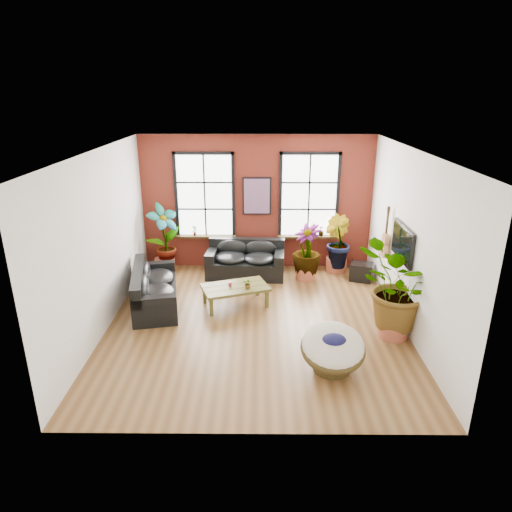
% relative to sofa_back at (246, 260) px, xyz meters
% --- Properties ---
extents(room, '(6.04, 6.54, 3.54)m').
position_rel_sofa_back_xyz_m(room, '(0.28, -2.44, 1.34)').
color(room, brown).
rests_on(room, ground).
extents(sofa_back, '(2.03, 1.09, 0.90)m').
position_rel_sofa_back_xyz_m(sofa_back, '(0.00, 0.00, 0.00)').
color(sofa_back, black).
rests_on(sofa_back, ground).
extents(sofa_left, '(1.31, 2.31, 0.86)m').
position_rel_sofa_back_xyz_m(sofa_left, '(-2.01, -1.79, -0.02)').
color(sofa_left, black).
rests_on(sofa_left, ground).
extents(coffee_table, '(1.61, 1.24, 0.55)m').
position_rel_sofa_back_xyz_m(coffee_table, '(-0.18, -1.77, -0.00)').
color(coffee_table, '#4A481A').
rests_on(coffee_table, ground).
extents(papasan_chair, '(1.12, 1.14, 0.83)m').
position_rel_sofa_back_xyz_m(papasan_chair, '(1.60, -4.27, 0.02)').
color(papasan_chair, '#443618').
rests_on(papasan_chair, ground).
extents(poster, '(0.74, 0.06, 0.98)m').
position_rel_sofa_back_xyz_m(poster, '(0.28, 0.59, 1.54)').
color(poster, black).
rests_on(poster, room).
extents(tv_wall_unit, '(0.13, 1.86, 1.20)m').
position_rel_sofa_back_xyz_m(tv_wall_unit, '(3.21, -1.99, 1.13)').
color(tv_wall_unit, black).
rests_on(tv_wall_unit, room).
extents(media_box, '(0.66, 0.60, 0.45)m').
position_rel_sofa_back_xyz_m(media_box, '(2.92, -0.32, -0.19)').
color(media_box, black).
rests_on(media_box, ground).
extents(pot_back_left, '(0.68, 0.68, 0.38)m').
position_rel_sofa_back_xyz_m(pot_back_left, '(-2.14, 0.17, -0.22)').
color(pot_back_left, '#AB5238').
rests_on(pot_back_left, ground).
extents(pot_back_right, '(0.60, 0.60, 0.39)m').
position_rel_sofa_back_xyz_m(pot_back_right, '(2.38, 0.27, -0.21)').
color(pot_back_right, '#AB5238').
rests_on(pot_back_right, ground).
extents(pot_right_wall, '(0.67, 0.67, 0.41)m').
position_rel_sofa_back_xyz_m(pot_right_wall, '(2.96, -3.13, -0.20)').
color(pot_right_wall, '#AB5238').
rests_on(pot_right_wall, ground).
extents(pot_mid, '(0.63, 0.63, 0.35)m').
position_rel_sofa_back_xyz_m(pot_mid, '(1.52, -0.28, -0.23)').
color(pot_mid, '#AB5238').
rests_on(pot_mid, ground).
extents(floor_plant_back_left, '(1.05, 1.06, 1.69)m').
position_rel_sofa_back_xyz_m(floor_plant_back_left, '(-2.10, 0.18, 0.59)').
color(floor_plant_back_left, '#134817').
rests_on(floor_plant_back_left, ground).
extents(floor_plant_back_right, '(0.89, 0.95, 1.36)m').
position_rel_sofa_back_xyz_m(floor_plant_back_right, '(2.36, 0.25, 0.42)').
color(floor_plant_back_right, '#134817').
rests_on(floor_plant_back_right, ground).
extents(floor_plant_right_wall, '(2.02, 2.04, 1.71)m').
position_rel_sofa_back_xyz_m(floor_plant_right_wall, '(2.98, -3.12, 0.61)').
color(floor_plant_right_wall, '#134817').
rests_on(floor_plant_right_wall, ground).
extents(floor_plant_mid, '(1.02, 1.02, 1.28)m').
position_rel_sofa_back_xyz_m(floor_plant_mid, '(1.53, -0.25, 0.37)').
color(floor_plant_mid, '#134817').
rests_on(floor_plant_mid, ground).
extents(table_plant, '(0.26, 0.24, 0.23)m').
position_rel_sofa_back_xyz_m(table_plant, '(0.10, -1.89, 0.16)').
color(table_plant, '#134817').
rests_on(table_plant, coffee_table).
extents(sill_plant_left, '(0.17, 0.17, 0.27)m').
position_rel_sofa_back_xyz_m(sill_plant_left, '(-1.37, 0.54, 0.63)').
color(sill_plant_left, '#134817').
rests_on(sill_plant_left, room).
extents(sill_plant_right, '(0.19, 0.19, 0.27)m').
position_rel_sofa_back_xyz_m(sill_plant_right, '(1.98, 0.54, 0.63)').
color(sill_plant_right, '#134817').
rests_on(sill_plant_right, room).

